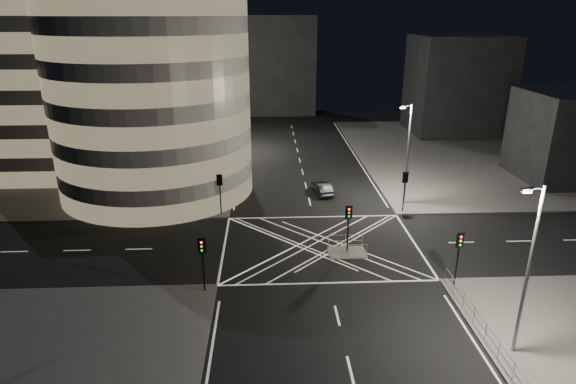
{
  "coord_description": "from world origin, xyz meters",
  "views": [
    {
      "loc": [
        -4.36,
        -35.95,
        18.14
      ],
      "look_at": [
        -2.47,
        4.88,
        3.0
      ],
      "focal_mm": 30.0,
      "sensor_mm": 36.0,
      "label": 1
    }
  ],
  "objects_px": {
    "traffic_signal_island": "(348,220)",
    "sedan": "(322,188)",
    "traffic_signal_fl": "(220,187)",
    "street_lamp_right_far": "(407,151)",
    "street_lamp_left_far": "(229,112)",
    "traffic_signal_fr": "(405,184)",
    "central_island": "(347,252)",
    "street_lamp_right_near": "(528,267)",
    "traffic_signal_nr": "(459,249)",
    "street_lamp_left_near": "(217,146)",
    "traffic_signal_nl": "(202,255)"
  },
  "relations": [
    {
      "from": "street_lamp_left_near",
      "to": "sedan",
      "type": "relative_size",
      "value": 2.48
    },
    {
      "from": "traffic_signal_nl",
      "to": "traffic_signal_fr",
      "type": "bearing_deg",
      "value": 37.69
    },
    {
      "from": "traffic_signal_island",
      "to": "street_lamp_left_far",
      "type": "distance_m",
      "value": 33.61
    },
    {
      "from": "central_island",
      "to": "traffic_signal_nr",
      "type": "height_order",
      "value": "traffic_signal_nr"
    },
    {
      "from": "street_lamp_left_near",
      "to": "sedan",
      "type": "xyz_separation_m",
      "value": [
        10.94,
        0.24,
        -4.88
      ]
    },
    {
      "from": "central_island",
      "to": "traffic_signal_fr",
      "type": "height_order",
      "value": "traffic_signal_fr"
    },
    {
      "from": "street_lamp_left_near",
      "to": "street_lamp_right_far",
      "type": "relative_size",
      "value": 1.0
    },
    {
      "from": "sedan",
      "to": "traffic_signal_fr",
      "type": "bearing_deg",
      "value": 132.2
    },
    {
      "from": "traffic_signal_fr",
      "to": "street_lamp_right_near",
      "type": "bearing_deg",
      "value": -88.25
    },
    {
      "from": "street_lamp_left_near",
      "to": "sedan",
      "type": "height_order",
      "value": "street_lamp_left_near"
    },
    {
      "from": "central_island",
      "to": "street_lamp_right_near",
      "type": "height_order",
      "value": "street_lamp_right_near"
    },
    {
      "from": "traffic_signal_island",
      "to": "sedan",
      "type": "bearing_deg",
      "value": 92.08
    },
    {
      "from": "traffic_signal_fl",
      "to": "traffic_signal_nr",
      "type": "bearing_deg",
      "value": -37.69
    },
    {
      "from": "central_island",
      "to": "traffic_signal_nl",
      "type": "height_order",
      "value": "traffic_signal_nl"
    },
    {
      "from": "traffic_signal_fl",
      "to": "street_lamp_left_far",
      "type": "height_order",
      "value": "street_lamp_left_far"
    },
    {
      "from": "traffic_signal_nr",
      "to": "sedan",
      "type": "relative_size",
      "value": 0.99
    },
    {
      "from": "traffic_signal_nl",
      "to": "street_lamp_right_far",
      "type": "bearing_deg",
      "value": 40.91
    },
    {
      "from": "central_island",
      "to": "street_lamp_left_near",
      "type": "bearing_deg",
      "value": 130.27
    },
    {
      "from": "traffic_signal_island",
      "to": "sedan",
      "type": "relative_size",
      "value": 0.99
    },
    {
      "from": "traffic_signal_island",
      "to": "street_lamp_right_far",
      "type": "distance_m",
      "value": 13.13
    },
    {
      "from": "street_lamp_left_near",
      "to": "street_lamp_left_far",
      "type": "xyz_separation_m",
      "value": [
        0.0,
        18.0,
        0.0
      ]
    },
    {
      "from": "traffic_signal_fl",
      "to": "sedan",
      "type": "relative_size",
      "value": 0.99
    },
    {
      "from": "traffic_signal_nl",
      "to": "traffic_signal_nr",
      "type": "distance_m",
      "value": 17.6
    },
    {
      "from": "street_lamp_left_near",
      "to": "sedan",
      "type": "bearing_deg",
      "value": 1.25
    },
    {
      "from": "traffic_signal_fr",
      "to": "sedan",
      "type": "relative_size",
      "value": 0.99
    },
    {
      "from": "street_lamp_right_near",
      "to": "sedan",
      "type": "height_order",
      "value": "street_lamp_right_near"
    },
    {
      "from": "traffic_signal_fr",
      "to": "street_lamp_right_far",
      "type": "height_order",
      "value": "street_lamp_right_far"
    },
    {
      "from": "traffic_signal_fr",
      "to": "street_lamp_left_far",
      "type": "xyz_separation_m",
      "value": [
        -18.24,
        23.2,
        2.63
      ]
    },
    {
      "from": "central_island",
      "to": "traffic_signal_island",
      "type": "distance_m",
      "value": 2.84
    },
    {
      "from": "traffic_signal_nl",
      "to": "street_lamp_right_near",
      "type": "bearing_deg",
      "value": -21.55
    },
    {
      "from": "traffic_signal_fl",
      "to": "traffic_signal_fr",
      "type": "relative_size",
      "value": 1.0
    },
    {
      "from": "traffic_signal_island",
      "to": "street_lamp_right_near",
      "type": "bearing_deg",
      "value": -59.25
    },
    {
      "from": "street_lamp_right_far",
      "to": "street_lamp_left_far",
      "type": "bearing_deg",
      "value": 131.94
    },
    {
      "from": "traffic_signal_island",
      "to": "sedan",
      "type": "distance_m",
      "value": 13.93
    },
    {
      "from": "traffic_signal_fl",
      "to": "street_lamp_left_near",
      "type": "bearing_deg",
      "value": 96.97
    },
    {
      "from": "traffic_signal_nl",
      "to": "street_lamp_right_near",
      "type": "xyz_separation_m",
      "value": [
        18.24,
        -7.2,
        2.63
      ]
    },
    {
      "from": "traffic_signal_fl",
      "to": "traffic_signal_fr",
      "type": "height_order",
      "value": "same"
    },
    {
      "from": "traffic_signal_fl",
      "to": "street_lamp_left_near",
      "type": "height_order",
      "value": "street_lamp_left_near"
    },
    {
      "from": "traffic_signal_nl",
      "to": "street_lamp_right_far",
      "type": "xyz_separation_m",
      "value": [
        18.24,
        15.8,
        2.63
      ]
    },
    {
      "from": "street_lamp_left_far",
      "to": "street_lamp_right_far",
      "type": "height_order",
      "value": "same"
    },
    {
      "from": "street_lamp_left_near",
      "to": "street_lamp_right_near",
      "type": "bearing_deg",
      "value": -54.03
    },
    {
      "from": "traffic_signal_fr",
      "to": "traffic_signal_island",
      "type": "distance_m",
      "value": 10.73
    },
    {
      "from": "traffic_signal_fr",
      "to": "sedan",
      "type": "distance_m",
      "value": 9.38
    },
    {
      "from": "traffic_signal_fl",
      "to": "sedan",
      "type": "height_order",
      "value": "traffic_signal_fl"
    },
    {
      "from": "traffic_signal_nr",
      "to": "traffic_signal_island",
      "type": "relative_size",
      "value": 1.0
    },
    {
      "from": "traffic_signal_fl",
      "to": "street_lamp_right_far",
      "type": "height_order",
      "value": "street_lamp_right_far"
    },
    {
      "from": "traffic_signal_nr",
      "to": "traffic_signal_island",
      "type": "bearing_deg",
      "value": 142.07
    },
    {
      "from": "sedan",
      "to": "traffic_signal_fl",
      "type": "bearing_deg",
      "value": 16.72
    },
    {
      "from": "traffic_signal_nl",
      "to": "street_lamp_left_far",
      "type": "relative_size",
      "value": 0.4
    },
    {
      "from": "central_island",
      "to": "street_lamp_left_far",
      "type": "distance_m",
      "value": 33.95
    }
  ]
}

